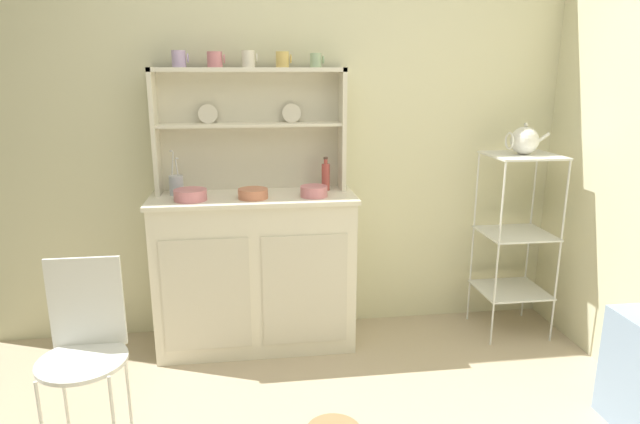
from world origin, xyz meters
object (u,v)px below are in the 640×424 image
at_px(hutch_shelf_unit, 250,120).
at_px(cup_lilac_0, 179,59).
at_px(bowl_mixing_large, 190,195).
at_px(jam_bottle, 326,176).
at_px(bakers_rack, 516,226).
at_px(wire_chair, 84,340).
at_px(porcelain_teapot, 524,140).
at_px(utensil_jar, 176,185).
at_px(hutch_cabinet, 255,270).

relative_size(hutch_shelf_unit, cup_lilac_0, 12.03).
height_order(bowl_mixing_large, jam_bottle, jam_bottle).
bearing_deg(hutch_shelf_unit, bakers_rack, -7.44).
relative_size(wire_chair, porcelain_teapot, 3.36).
relative_size(hutch_shelf_unit, bakers_rack, 0.96).
distance_m(bowl_mixing_large, porcelain_teapot, 1.94).
relative_size(hutch_shelf_unit, bowl_mixing_large, 6.09).
height_order(hutch_shelf_unit, bowl_mixing_large, hutch_shelf_unit).
relative_size(bowl_mixing_large, porcelain_teapot, 0.70).
bearing_deg(utensil_jar, hutch_shelf_unit, 11.44).
bearing_deg(wire_chair, hutch_shelf_unit, 77.00).
xyz_separation_m(hutch_cabinet, bowl_mixing_large, (-0.34, -0.07, 0.48)).
height_order(hutch_shelf_unit, cup_lilac_0, cup_lilac_0).
distance_m(utensil_jar, porcelain_teapot, 2.03).
relative_size(bakers_rack, wire_chair, 1.33).
relative_size(hutch_cabinet, utensil_jar, 4.58).
bearing_deg(cup_lilac_0, hutch_shelf_unit, 6.47).
relative_size(cup_lilac_0, utensil_jar, 0.36).
relative_size(cup_lilac_0, porcelain_teapot, 0.36).
bearing_deg(jam_bottle, hutch_cabinet, -168.63).
distance_m(hutch_shelf_unit, cup_lilac_0, 0.51).
xyz_separation_m(bakers_rack, utensil_jar, (-2.01, 0.12, 0.29)).
distance_m(hutch_shelf_unit, jam_bottle, 0.55).
bearing_deg(wire_chair, utensil_jar, 94.84).
xyz_separation_m(cup_lilac_0, utensil_jar, (-0.05, -0.04, -0.69)).
distance_m(jam_bottle, porcelain_teapot, 1.18).
distance_m(cup_lilac_0, bowl_mixing_large, 0.74).
bearing_deg(hutch_shelf_unit, bowl_mixing_large, -144.92).
bearing_deg(bowl_mixing_large, utensil_jar, 120.91).
distance_m(bakers_rack, cup_lilac_0, 2.20).
distance_m(hutch_cabinet, porcelain_teapot, 1.75).
bearing_deg(hutch_shelf_unit, porcelain_teapot, -7.45).
xyz_separation_m(hutch_shelf_unit, bakers_rack, (1.58, -0.21, -0.64)).
bearing_deg(utensil_jar, bowl_mixing_large, -59.09).
relative_size(hutch_cabinet, bakers_rack, 1.03).
relative_size(hutch_cabinet, wire_chair, 1.36).
bearing_deg(utensil_jar, jam_bottle, 0.56).
bearing_deg(bakers_rack, hutch_cabinet, 178.48).
relative_size(hutch_cabinet, porcelain_teapot, 4.58).
xyz_separation_m(hutch_cabinet, porcelain_teapot, (1.58, -0.04, 0.74)).
bearing_deg(bakers_rack, wire_chair, -160.50).
xyz_separation_m(hutch_shelf_unit, bowl_mixing_large, (-0.34, -0.24, -0.38)).
xyz_separation_m(bakers_rack, cup_lilac_0, (-1.96, 0.16, 0.98)).
bearing_deg(porcelain_teapot, hutch_cabinet, 178.47).
bearing_deg(porcelain_teapot, wire_chair, -160.49).
xyz_separation_m(wire_chair, porcelain_teapot, (2.31, 0.82, 0.69)).
xyz_separation_m(jam_bottle, utensil_jar, (-0.86, -0.01, -0.03)).
bearing_deg(hutch_shelf_unit, hutch_cabinet, -90.00).
bearing_deg(jam_bottle, porcelain_teapot, -6.36).
xyz_separation_m(bakers_rack, porcelain_teapot, (-0.00, 0.00, 0.52)).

